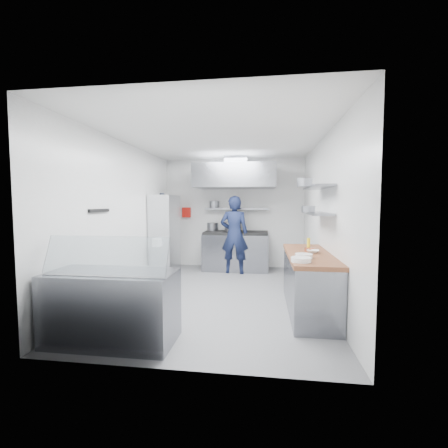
# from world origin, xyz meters

# --- Properties ---
(floor) EXTENTS (5.00, 5.00, 0.00)m
(floor) POSITION_xyz_m (0.00, 0.00, 0.00)
(floor) COLOR #5E5E61
(floor) RESTS_ON ground
(ceiling) EXTENTS (5.00, 5.00, 0.00)m
(ceiling) POSITION_xyz_m (0.00, 0.00, 2.80)
(ceiling) COLOR silver
(ceiling) RESTS_ON wall_back
(wall_back) EXTENTS (3.60, 2.80, 0.02)m
(wall_back) POSITION_xyz_m (0.00, 2.50, 1.40)
(wall_back) COLOR white
(wall_back) RESTS_ON floor
(wall_front) EXTENTS (3.60, 2.80, 0.02)m
(wall_front) POSITION_xyz_m (0.00, -2.50, 1.40)
(wall_front) COLOR white
(wall_front) RESTS_ON floor
(wall_left) EXTENTS (2.80, 5.00, 0.02)m
(wall_left) POSITION_xyz_m (-1.80, 0.00, 1.40)
(wall_left) COLOR white
(wall_left) RESTS_ON floor
(wall_right) EXTENTS (2.80, 5.00, 0.02)m
(wall_right) POSITION_xyz_m (1.80, 0.00, 1.40)
(wall_right) COLOR white
(wall_right) RESTS_ON floor
(gas_range) EXTENTS (1.60, 0.80, 0.90)m
(gas_range) POSITION_xyz_m (0.10, 2.10, 0.45)
(gas_range) COLOR gray
(gas_range) RESTS_ON floor
(cooktop) EXTENTS (1.57, 0.78, 0.06)m
(cooktop) POSITION_xyz_m (0.10, 2.10, 0.93)
(cooktop) COLOR black
(cooktop) RESTS_ON gas_range
(stock_pot_left) EXTENTS (0.28, 0.28, 0.20)m
(stock_pot_left) POSITION_xyz_m (-0.53, 2.31, 1.06)
(stock_pot_left) COLOR slate
(stock_pot_left) RESTS_ON cooktop
(stock_pot_mid) EXTENTS (0.35, 0.35, 0.24)m
(stock_pot_mid) POSITION_xyz_m (-0.02, 2.17, 1.08)
(stock_pot_mid) COLOR slate
(stock_pot_mid) RESTS_ON cooktop
(over_range_shelf) EXTENTS (1.60, 0.30, 0.04)m
(over_range_shelf) POSITION_xyz_m (0.10, 2.34, 1.52)
(over_range_shelf) COLOR gray
(over_range_shelf) RESTS_ON wall_back
(shelf_pot_a) EXTENTS (0.25, 0.25, 0.18)m
(shelf_pot_a) POSITION_xyz_m (-0.50, 2.41, 1.63)
(shelf_pot_a) COLOR slate
(shelf_pot_a) RESTS_ON over_range_shelf
(extractor_hood) EXTENTS (1.90, 1.15, 0.55)m
(extractor_hood) POSITION_xyz_m (0.10, 1.93, 2.30)
(extractor_hood) COLOR gray
(extractor_hood) RESTS_ON wall_back
(hood_duct) EXTENTS (0.55, 0.55, 0.24)m
(hood_duct) POSITION_xyz_m (0.10, 2.15, 2.68)
(hood_duct) COLOR slate
(hood_duct) RESTS_ON extractor_hood
(red_firebox) EXTENTS (0.22, 0.10, 0.26)m
(red_firebox) POSITION_xyz_m (-1.25, 2.44, 1.42)
(red_firebox) COLOR red
(red_firebox) RESTS_ON wall_back
(chef) EXTENTS (0.69, 0.47, 1.84)m
(chef) POSITION_xyz_m (0.09, 1.72, 0.92)
(chef) COLOR #131A39
(chef) RESTS_ON floor
(wire_rack) EXTENTS (0.50, 0.90, 1.85)m
(wire_rack) POSITION_xyz_m (-1.53, 1.51, 0.93)
(wire_rack) COLOR silver
(wire_rack) RESTS_ON floor
(rack_bin_a) EXTENTS (0.15, 0.19, 0.17)m
(rack_bin_a) POSITION_xyz_m (-1.53, 0.96, 0.80)
(rack_bin_a) COLOR white
(rack_bin_a) RESTS_ON wire_rack
(rack_bin_b) EXTENTS (0.13, 0.17, 0.15)m
(rack_bin_b) POSITION_xyz_m (-1.53, 1.32, 1.30)
(rack_bin_b) COLOR yellow
(rack_bin_b) RESTS_ON wire_rack
(rack_jar) EXTENTS (0.10, 0.10, 0.18)m
(rack_jar) POSITION_xyz_m (-1.48, 1.18, 1.80)
(rack_jar) COLOR black
(rack_jar) RESTS_ON wire_rack
(knife_strip) EXTENTS (0.04, 0.55, 0.05)m
(knife_strip) POSITION_xyz_m (-1.78, -0.90, 1.55)
(knife_strip) COLOR black
(knife_strip) RESTS_ON wall_left
(prep_counter_base) EXTENTS (0.62, 2.00, 0.84)m
(prep_counter_base) POSITION_xyz_m (1.48, -0.60, 0.42)
(prep_counter_base) COLOR gray
(prep_counter_base) RESTS_ON floor
(prep_counter_top) EXTENTS (0.65, 2.04, 0.06)m
(prep_counter_top) POSITION_xyz_m (1.48, -0.60, 0.87)
(prep_counter_top) COLOR brown
(prep_counter_top) RESTS_ON prep_counter_base
(plate_stack_a) EXTENTS (0.26, 0.26, 0.06)m
(plate_stack_a) POSITION_xyz_m (1.27, -1.33, 0.93)
(plate_stack_a) COLOR white
(plate_stack_a) RESTS_ON prep_counter_top
(plate_stack_b) EXTENTS (0.24, 0.24, 0.06)m
(plate_stack_b) POSITION_xyz_m (1.34, -1.05, 0.93)
(plate_stack_b) COLOR white
(plate_stack_b) RESTS_ON prep_counter_top
(copper_pan) EXTENTS (0.15, 0.15, 0.06)m
(copper_pan) POSITION_xyz_m (1.51, -0.42, 0.93)
(copper_pan) COLOR #B95534
(copper_pan) RESTS_ON prep_counter_top
(squeeze_bottle) EXTENTS (0.05, 0.05, 0.18)m
(squeeze_bottle) POSITION_xyz_m (1.54, -0.16, 0.99)
(squeeze_bottle) COLOR yellow
(squeeze_bottle) RESTS_ON prep_counter_top
(mixing_bowl) EXTENTS (0.24, 0.24, 0.05)m
(mixing_bowl) POSITION_xyz_m (1.54, -0.58, 0.92)
(mixing_bowl) COLOR white
(mixing_bowl) RESTS_ON prep_counter_top
(wall_shelf_lower) EXTENTS (0.30, 1.30, 0.04)m
(wall_shelf_lower) POSITION_xyz_m (1.64, -0.30, 1.50)
(wall_shelf_lower) COLOR gray
(wall_shelf_lower) RESTS_ON wall_right
(wall_shelf_upper) EXTENTS (0.30, 1.30, 0.04)m
(wall_shelf_upper) POSITION_xyz_m (1.64, -0.30, 1.92)
(wall_shelf_upper) COLOR gray
(wall_shelf_upper) RESTS_ON wall_right
(shelf_pot_c) EXTENTS (0.22, 0.22, 0.10)m
(shelf_pot_c) POSITION_xyz_m (1.51, -0.27, 1.57)
(shelf_pot_c) COLOR slate
(shelf_pot_c) RESTS_ON wall_shelf_lower
(shelf_pot_d) EXTENTS (0.25, 0.25, 0.14)m
(shelf_pot_d) POSITION_xyz_m (1.46, -0.10, 2.01)
(shelf_pot_d) COLOR slate
(shelf_pot_d) RESTS_ON wall_shelf_upper
(display_case) EXTENTS (1.50, 0.70, 0.85)m
(display_case) POSITION_xyz_m (-1.00, -2.00, 0.42)
(display_case) COLOR gray
(display_case) RESTS_ON floor
(display_glass) EXTENTS (1.47, 0.19, 0.42)m
(display_glass) POSITION_xyz_m (-1.00, -2.12, 1.07)
(display_glass) COLOR silver
(display_glass) RESTS_ON display_case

